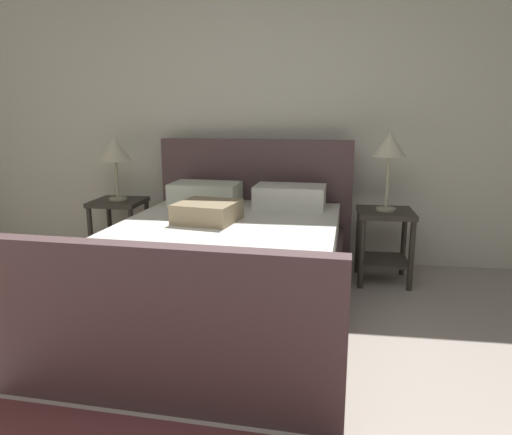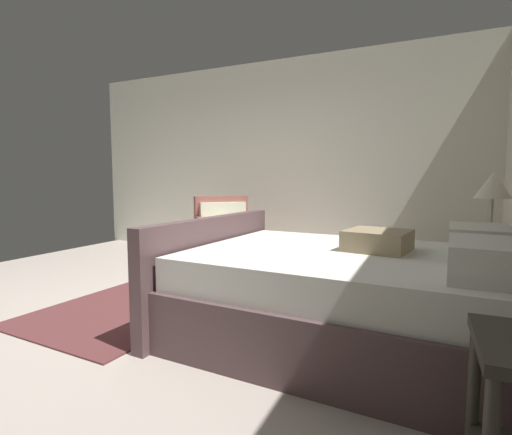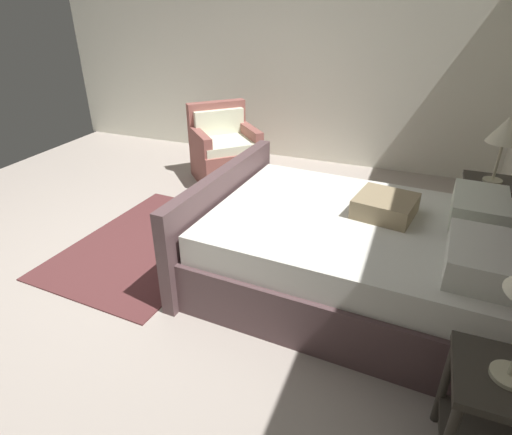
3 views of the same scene
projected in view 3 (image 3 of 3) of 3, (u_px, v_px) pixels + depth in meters
The scene contains 8 objects.
ground_plane at pixel (145, 259), 3.68m from camera, with size 5.96×6.08×0.02m, color #AA9E93.
wall_side_left at pixel (267, 48), 5.51m from camera, with size 0.12×6.20×2.86m, color silver.
bed at pixel (360, 253), 3.12m from camera, with size 1.83×2.40×1.14m.
nightstand_right at pixel (496, 408), 1.87m from camera, with size 0.44×0.44×0.60m.
nightstand_left at pixel (486, 202), 3.75m from camera, with size 0.44×0.44×0.60m.
table_lamp_left at pixel (506, 131), 3.45m from camera, with size 0.29×0.29×0.57m.
armchair at pixel (225, 152), 5.14m from camera, with size 1.03×1.03×0.90m.
area_rug at pixel (151, 243), 3.89m from camera, with size 1.84×1.26×0.01m, color brown.
Camera 3 is at (2.51, 2.04, 2.03)m, focal length 29.53 mm.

